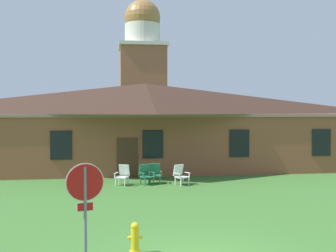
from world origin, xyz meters
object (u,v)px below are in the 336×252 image
at_px(lawn_chair_near_door, 146,174).
at_px(lawn_chair_left_end, 155,173).
at_px(lawn_chair_by_porch, 123,174).
at_px(lawn_chair_middle, 181,174).
at_px(fire_hydrant, 135,239).
at_px(stop_sign, 85,197).

bearing_deg(lawn_chair_near_door, lawn_chair_left_end, 30.24).
bearing_deg(lawn_chair_by_porch, lawn_chair_middle, -6.92).
height_order(lawn_chair_near_door, fire_hydrant, lawn_chair_near_door).
bearing_deg(lawn_chair_middle, lawn_chair_near_door, 168.50).
bearing_deg(fire_hydrant, lawn_chair_near_door, 83.97).
bearing_deg(lawn_chair_left_end, lawn_chair_by_porch, -170.02).
xyz_separation_m(lawn_chair_near_door, fire_hydrant, (-1.01, -9.57, -0.12)).
height_order(lawn_chair_left_end, fire_hydrant, lawn_chair_left_end).
height_order(lawn_chair_by_porch, lawn_chair_middle, same).
bearing_deg(lawn_chair_middle, stop_sign, -109.54).
distance_m(lawn_chair_by_porch, fire_hydrant, 9.57).
bearing_deg(lawn_chair_near_door, lawn_chair_middle, -11.50).
bearing_deg(lawn_chair_near_door, lawn_chair_by_porch, -179.94).
height_order(stop_sign, lawn_chair_middle, stop_sign).
bearing_deg(stop_sign, lawn_chair_by_porch, 84.68).
bearing_deg(lawn_chair_left_end, lawn_chair_middle, -27.54).
distance_m(lawn_chair_near_door, fire_hydrant, 9.62).
xyz_separation_m(lawn_chair_left_end, lawn_chair_middle, (1.17, -0.61, 0.00)).
relative_size(lawn_chair_near_door, lawn_chair_middle, 1.00).
xyz_separation_m(lawn_chair_near_door, lawn_chair_left_end, (0.47, 0.28, 0.00)).
height_order(lawn_chair_by_porch, lawn_chair_near_door, same).
bearing_deg(lawn_chair_by_porch, lawn_chair_near_door, 0.06).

